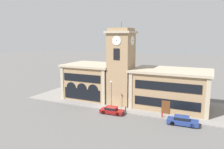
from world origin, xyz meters
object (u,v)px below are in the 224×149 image
at_px(fire_hydrant, 162,115).
at_px(street_lamp, 111,91).
at_px(bollard, 126,109).
at_px(parked_car_mid, 182,120).
at_px(parked_car_near, 112,110).

bearing_deg(fire_hydrant, street_lamp, 178.97).
relative_size(street_lamp, fire_hydrant, 6.42).
bearing_deg(bollard, parked_car_mid, -8.82).
distance_m(parked_car_mid, bollard, 10.44).
relative_size(parked_car_mid, bollard, 4.60).
distance_m(street_lamp, fire_hydrant, 10.35).
relative_size(parked_car_near, fire_hydrant, 5.09).
distance_m(parked_car_mid, fire_hydrant, 3.95).
xyz_separation_m(street_lamp, fire_hydrant, (9.82, -0.18, -3.26)).
bearing_deg(parked_car_near, parked_car_mid, -2.80).
distance_m(parked_car_near, bollard, 2.65).
height_order(street_lamp, fire_hydrant, street_lamp).
distance_m(bollard, fire_hydrant, 6.76).
bearing_deg(parked_car_near, bollard, 34.36).
bearing_deg(fire_hydrant, parked_car_mid, -25.33).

